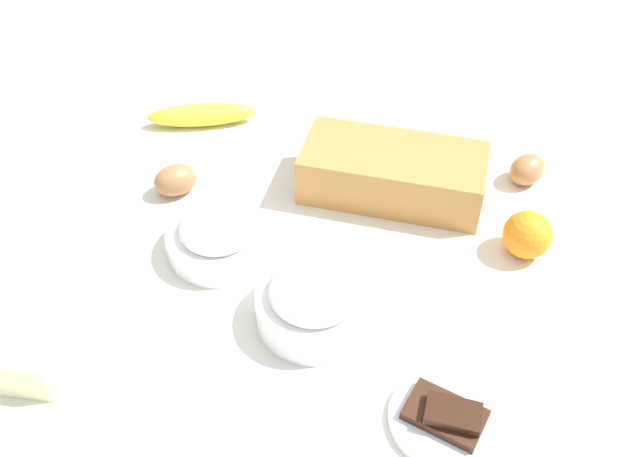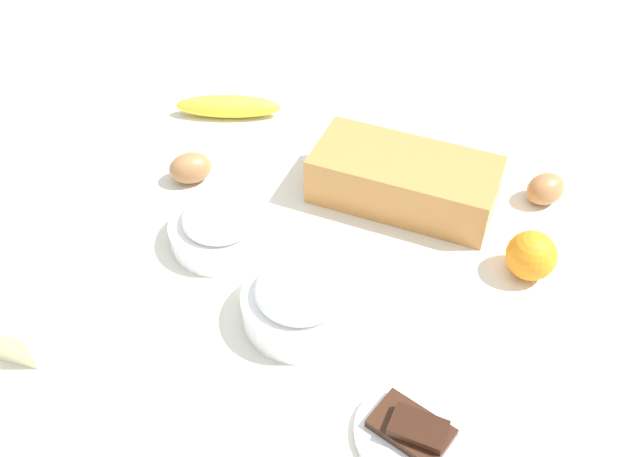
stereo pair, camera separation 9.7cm
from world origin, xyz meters
TOP-DOWN VIEW (x-y plane):
  - ground_plane at (0.00, 0.00)m, footprint 2.40×2.40m
  - loaf_pan at (0.08, 0.15)m, footprint 0.28×0.13m
  - flour_bowl at (-0.14, -0.04)m, footprint 0.15×0.15m
  - sugar_bowl at (0.02, -0.13)m, footprint 0.15×0.15m
  - banana at (-0.28, 0.25)m, footprint 0.19×0.11m
  - orange_fruit at (0.29, 0.06)m, footprint 0.07×0.07m
  - butter_block at (-0.30, -0.30)m, footprint 0.10×0.07m
  - egg_near_butter at (-0.25, 0.07)m, footprint 0.08×0.08m
  - egg_beside_bowl at (0.29, 0.23)m, footprint 0.08×0.08m
  - chocolate_plate at (0.21, -0.24)m, footprint 0.13×0.13m

SIDE VIEW (x-z plane):
  - ground_plane at x=0.00m, z-range -0.02..0.00m
  - chocolate_plate at x=0.21m, z-range -0.01..0.03m
  - banana at x=-0.28m, z-range 0.00..0.04m
  - egg_beside_bowl at x=0.29m, z-range 0.00..0.05m
  - egg_near_butter at x=-0.25m, z-range 0.00..0.05m
  - flour_bowl at x=-0.14m, z-range 0.00..0.06m
  - butter_block at x=-0.30m, z-range 0.00..0.06m
  - sugar_bowl at x=0.02m, z-range 0.00..0.07m
  - orange_fruit at x=0.29m, z-range 0.00..0.07m
  - loaf_pan at x=0.08m, z-range 0.00..0.08m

